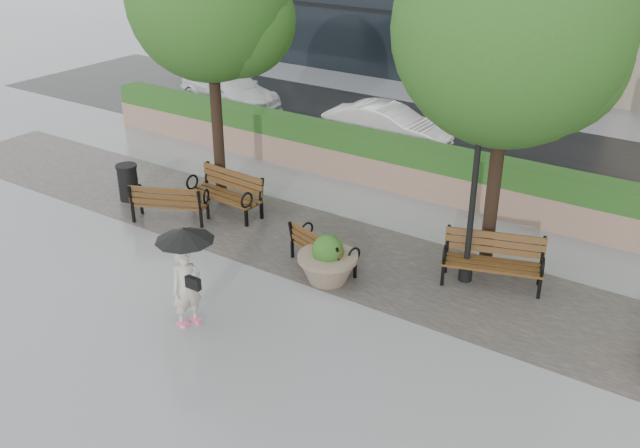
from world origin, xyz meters
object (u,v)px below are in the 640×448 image
Objects in this scene: bench_1 at (226,201)px; car_right at (387,126)px; pedestrian at (186,267)px; bench_2 at (323,257)px; lamppost at (473,197)px; bench_3 at (492,271)px; planter_left at (328,263)px; bench_0 at (170,210)px; car_left at (230,90)px; trash_bin at (128,183)px.

bench_1 is 6.60m from car_right.
bench_1 is at bearing 57.30° from pedestrian.
bench_2 is 3.38m from lamppost.
bench_3 reaches higher than bench_2.
bench_3 is at bearing 31.08° from planter_left.
car_left is (-5.07, 8.15, 0.36)m from bench_0.
trash_bin is at bearing -145.33° from car_left.
bench_2 is 1.91× the size of trash_bin.
lamppost is at bearing 6.38° from trash_bin.
bench_2 is at bearing -156.07° from lamppost.
pedestrian reaches higher than bench_1.
bench_1 is 1.61× the size of planter_left.
lamppost reaches higher than car_right.
car_right reaches higher than planter_left.
trash_bin is at bearing 150.74° from car_right.
bench_1 is 4.14m from planter_left.
lamppost is 2.17× the size of pedestrian.
car_left reaches higher than bench_0.
planter_left is 3.10m from pedestrian.
lamppost is (-0.51, -0.11, 1.55)m from bench_3.
bench_3 is (6.73, 0.33, 0.01)m from bench_1.
bench_2 is (3.51, -0.98, -0.05)m from bench_1.
bench_0 is at bearing 18.10° from bench_2.
bench_3 is 14.30m from car_left.
car_left reaches higher than bench_1.
pedestrian is (-1.24, -2.73, 0.79)m from planter_left.
bench_2 is 0.88× the size of pedestrian.
pedestrian reaches higher than planter_left.
pedestrian is (1.82, -10.65, 0.54)m from car_right.
bench_1 is 2.73m from trash_bin.
pedestrian reaches higher than bench_2.
bench_2 is at bearing -164.40° from car_right.
bench_3 is 1.08× the size of pedestrian.
bench_0 is 0.45× the size of lamppost.
trash_bin is at bearing -160.24° from bench_1.
trash_bin is 0.23× the size of car_right.
bench_3 is 3.31m from planter_left.
pedestrian is at bearing -130.55° from car_left.
car_left reaches higher than bench_2.
car_left is at bearing 139.25° from planter_left.
bench_2 is (4.33, 0.12, -0.03)m from bench_0.
bench_1 is at bearing 0.86° from bench_2.
lamppost is 13.96m from car_left.
bench_3 is at bearing -18.19° from pedestrian.
bench_0 is 1.11× the size of bench_2.
trash_bin is at bearing -173.62° from lamppost.
planter_left is 0.29× the size of lamppost.
bench_1 is at bearing 164.51° from bench_3.
car_right is at bearing 64.66° from trash_bin.
trash_bin is (-6.52, 0.61, 0.05)m from planter_left.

